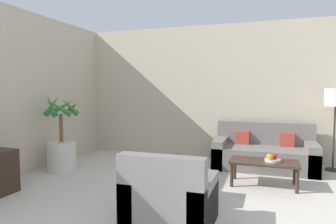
{
  "coord_description": "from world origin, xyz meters",
  "views": [
    {
      "loc": [
        0.48,
        -0.42,
        1.41
      ],
      "look_at": [
        -1.24,
        4.67,
        1.0
      ],
      "focal_mm": 32.0,
      "sensor_mm": 36.0,
      "label": 1
    }
  ],
  "objects_px": {
    "potted_palm": "(62,147)",
    "coffee_table": "(264,164)",
    "fruit_bowl": "(273,160)",
    "sofa_loveseat": "(264,154)",
    "armchair": "(170,201)",
    "floor_lamp": "(336,101)",
    "ottoman": "(184,185)",
    "orange_fruit": "(271,157)",
    "apple_red": "(274,156)",
    "apple_green": "(269,156)"
  },
  "relations": [
    {
      "from": "potted_palm",
      "to": "floor_lamp",
      "type": "relative_size",
      "value": 0.94
    },
    {
      "from": "floor_lamp",
      "to": "coffee_table",
      "type": "xyz_separation_m",
      "value": [
        -1.13,
        -1.25,
        -0.9
      ]
    },
    {
      "from": "orange_fruit",
      "to": "armchair",
      "type": "distance_m",
      "value": 1.9
    },
    {
      "from": "ottoman",
      "to": "potted_palm",
      "type": "bearing_deg",
      "value": 164.39
    },
    {
      "from": "apple_red",
      "to": "ottoman",
      "type": "relative_size",
      "value": 0.15
    },
    {
      "from": "potted_palm",
      "to": "coffee_table",
      "type": "bearing_deg",
      "value": 4.59
    },
    {
      "from": "ottoman",
      "to": "floor_lamp",
      "type": "bearing_deg",
      "value": 46.46
    },
    {
      "from": "floor_lamp",
      "to": "armchair",
      "type": "height_order",
      "value": "floor_lamp"
    },
    {
      "from": "armchair",
      "to": "apple_green",
      "type": "bearing_deg",
      "value": 61.09
    },
    {
      "from": "potted_palm",
      "to": "apple_red",
      "type": "distance_m",
      "value": 3.48
    },
    {
      "from": "orange_fruit",
      "to": "ottoman",
      "type": "relative_size",
      "value": 0.14
    },
    {
      "from": "potted_palm",
      "to": "apple_red",
      "type": "relative_size",
      "value": 17.26
    },
    {
      "from": "coffee_table",
      "to": "apple_green",
      "type": "xyz_separation_m",
      "value": [
        0.06,
        0.03,
        0.12
      ]
    },
    {
      "from": "coffee_table",
      "to": "fruit_bowl",
      "type": "bearing_deg",
      "value": -3.21
    },
    {
      "from": "potted_palm",
      "to": "orange_fruit",
      "type": "relative_size",
      "value": 17.54
    },
    {
      "from": "coffee_table",
      "to": "sofa_loveseat",
      "type": "bearing_deg",
      "value": 90.91
    },
    {
      "from": "potted_palm",
      "to": "armchair",
      "type": "height_order",
      "value": "potted_palm"
    },
    {
      "from": "floor_lamp",
      "to": "fruit_bowl",
      "type": "relative_size",
      "value": 6.43
    },
    {
      "from": "fruit_bowl",
      "to": "armchair",
      "type": "bearing_deg",
      "value": -120.81
    },
    {
      "from": "sofa_loveseat",
      "to": "floor_lamp",
      "type": "height_order",
      "value": "floor_lamp"
    },
    {
      "from": "apple_red",
      "to": "coffee_table",
      "type": "bearing_deg",
      "value": -175.5
    },
    {
      "from": "sofa_loveseat",
      "to": "coffee_table",
      "type": "height_order",
      "value": "sofa_loveseat"
    },
    {
      "from": "coffee_table",
      "to": "fruit_bowl",
      "type": "height_order",
      "value": "fruit_bowl"
    },
    {
      "from": "fruit_bowl",
      "to": "orange_fruit",
      "type": "relative_size",
      "value": 2.91
    },
    {
      "from": "sofa_loveseat",
      "to": "fruit_bowl",
      "type": "distance_m",
      "value": 1.05
    },
    {
      "from": "potted_palm",
      "to": "orange_fruit",
      "type": "height_order",
      "value": "potted_palm"
    },
    {
      "from": "fruit_bowl",
      "to": "ottoman",
      "type": "distance_m",
      "value": 1.42
    },
    {
      "from": "coffee_table",
      "to": "floor_lamp",
      "type": "bearing_deg",
      "value": 47.91
    },
    {
      "from": "coffee_table",
      "to": "armchair",
      "type": "xyz_separation_m",
      "value": [
        -0.88,
        -1.69,
        -0.05
      ]
    },
    {
      "from": "floor_lamp",
      "to": "apple_green",
      "type": "height_order",
      "value": "floor_lamp"
    },
    {
      "from": "fruit_bowl",
      "to": "potted_palm",
      "type": "bearing_deg",
      "value": -175.68
    },
    {
      "from": "potted_palm",
      "to": "fruit_bowl",
      "type": "bearing_deg",
      "value": 4.32
    },
    {
      "from": "floor_lamp",
      "to": "orange_fruit",
      "type": "bearing_deg",
      "value": -128.5
    },
    {
      "from": "sofa_loveseat",
      "to": "fruit_bowl",
      "type": "bearing_deg",
      "value": -82.55
    },
    {
      "from": "armchair",
      "to": "floor_lamp",
      "type": "bearing_deg",
      "value": 55.58
    },
    {
      "from": "sofa_loveseat",
      "to": "fruit_bowl",
      "type": "relative_size",
      "value": 7.82
    },
    {
      "from": "sofa_loveseat",
      "to": "apple_red",
      "type": "distance_m",
      "value": 1.04
    },
    {
      "from": "potted_palm",
      "to": "ottoman",
      "type": "relative_size",
      "value": 2.52
    },
    {
      "from": "floor_lamp",
      "to": "armchair",
      "type": "bearing_deg",
      "value": -124.42
    },
    {
      "from": "orange_fruit",
      "to": "potted_palm",
      "type": "bearing_deg",
      "value": -176.49
    },
    {
      "from": "potted_palm",
      "to": "ottoman",
      "type": "distance_m",
      "value": 2.49
    },
    {
      "from": "fruit_bowl",
      "to": "apple_red",
      "type": "bearing_deg",
      "value": 39.16
    },
    {
      "from": "sofa_loveseat",
      "to": "floor_lamp",
      "type": "bearing_deg",
      "value": 11.05
    },
    {
      "from": "floor_lamp",
      "to": "coffee_table",
      "type": "relative_size",
      "value": 1.48
    },
    {
      "from": "sofa_loveseat",
      "to": "apple_green",
      "type": "xyz_separation_m",
      "value": [
        0.08,
        -1.0,
        0.18
      ]
    },
    {
      "from": "armchair",
      "to": "ottoman",
      "type": "height_order",
      "value": "armchair"
    },
    {
      "from": "floor_lamp",
      "to": "armchair",
      "type": "distance_m",
      "value": 3.68
    },
    {
      "from": "potted_palm",
      "to": "fruit_bowl",
      "type": "relative_size",
      "value": 6.02
    },
    {
      "from": "sofa_loveseat",
      "to": "apple_green",
      "type": "relative_size",
      "value": 26.14
    },
    {
      "from": "fruit_bowl",
      "to": "apple_green",
      "type": "xyz_separation_m",
      "value": [
        -0.06,
        0.03,
        0.05
      ]
    }
  ]
}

